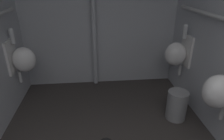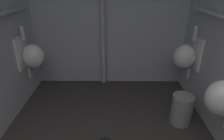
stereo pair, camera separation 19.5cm
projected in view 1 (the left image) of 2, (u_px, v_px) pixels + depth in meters
wall_back at (99, 0)px, 2.96m from camera, size 2.54×0.06×2.72m
urinal_left_mid at (22, 59)px, 2.62m from camera, size 0.32×0.30×0.76m
urinal_right_mid at (221, 90)px, 1.87m from camera, size 0.32×0.30×0.76m
urinal_right_far at (177, 53)px, 2.81m from camera, size 0.32×0.30×0.76m
standpipe_back_wall at (93, 1)px, 2.85m from camera, size 0.07×0.07×2.67m
waste_bin at (177, 105)px, 2.51m from camera, size 0.25×0.25×0.38m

